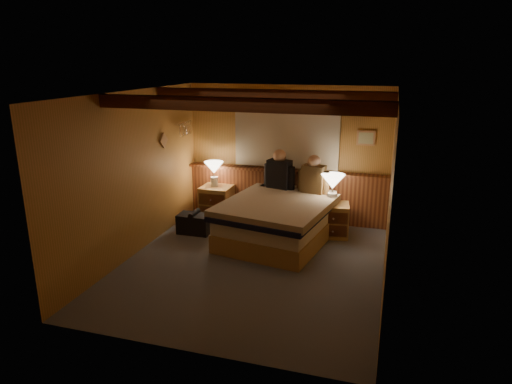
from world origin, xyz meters
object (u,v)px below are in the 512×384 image
at_px(nightstand_right, 333,220).
at_px(person_left, 279,172).
at_px(lamp_left, 214,169).
at_px(person_right, 314,177).
at_px(lamp_right, 333,183).
at_px(nightstand_left, 217,202).
at_px(bed, 279,220).
at_px(duffel_bag, 195,223).

distance_m(nightstand_right, person_left, 1.23).
xyz_separation_m(lamp_left, person_right, (1.84, -0.17, 0.03)).
distance_m(lamp_left, person_left, 1.23).
relative_size(nightstand_right, person_right, 0.84).
bearing_deg(lamp_right, lamp_left, 171.44).
bearing_deg(nightstand_left, bed, -27.65).
bearing_deg(lamp_right, nightstand_right, 16.93).
bearing_deg(person_right, lamp_left, -173.66).
height_order(bed, lamp_right, lamp_right).
xyz_separation_m(lamp_left, person_left, (1.23, -0.05, 0.04)).
distance_m(nightstand_left, nightstand_right, 2.18).
height_order(lamp_left, person_right, person_right).
bearing_deg(bed, person_left, 113.74).
height_order(nightstand_right, lamp_right, lamp_right).
height_order(nightstand_right, person_left, person_left).
xyz_separation_m(nightstand_left, person_right, (1.79, -0.13, 0.64)).
xyz_separation_m(bed, person_left, (-0.18, 0.72, 0.60)).
xyz_separation_m(bed, nightstand_right, (0.81, 0.45, -0.08)).
distance_m(person_left, person_right, 0.62).
distance_m(nightstand_right, lamp_left, 2.32).
relative_size(bed, duffel_bag, 4.06).
bearing_deg(person_right, nightstand_left, -172.69).
distance_m(lamp_left, lamp_right, 2.20).
bearing_deg(lamp_right, person_right, 154.90).
xyz_separation_m(nightstand_left, person_left, (1.18, -0.02, 0.66)).
xyz_separation_m(lamp_right, person_right, (-0.34, 0.16, 0.04)).
bearing_deg(lamp_left, bed, -28.79).
relative_size(nightstand_left, lamp_left, 1.32).
bearing_deg(duffel_bag, bed, 3.12).
height_order(nightstand_right, lamp_left, lamp_left).
bearing_deg(nightstand_left, person_right, -3.43).
distance_m(person_right, duffel_bag, 2.13).
relative_size(lamp_left, person_right, 0.68).
distance_m(nightstand_left, person_left, 1.35).
distance_m(nightstand_left, person_right, 1.91).
xyz_separation_m(nightstand_left, duffel_bag, (-0.08, -0.82, -0.13)).
bearing_deg(person_right, lamp_right, -13.49).
distance_m(person_left, duffel_bag, 1.68).
bearing_deg(lamp_right, person_left, 163.81).
bearing_deg(person_left, nightstand_left, -167.03).
distance_m(bed, nightstand_right, 0.93).
bearing_deg(nightstand_right, person_left, 156.95).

